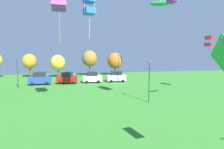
% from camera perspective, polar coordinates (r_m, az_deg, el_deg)
% --- Properties ---
extents(kite_flying_2, '(1.40, 1.40, 4.08)m').
position_cam_1_polar(kite_flying_2, '(33.39, 29.12, 9.49)').
color(kite_flying_2, red).
extents(kite_flying_5, '(4.07, 4.60, 3.18)m').
position_cam_1_polar(kite_flying_5, '(41.88, 15.47, 21.47)').
color(kite_flying_5, green).
extents(kite_flying_9, '(1.91, 1.95, 5.91)m').
position_cam_1_polar(kite_flying_9, '(27.09, -7.44, 21.44)').
color(kite_flying_9, blue).
extents(parked_car_leftmost, '(4.38, 2.33, 2.68)m').
position_cam_1_polar(parked_car_leftmost, '(38.92, -22.50, -1.20)').
color(parked_car_leftmost, '#234299').
rests_on(parked_car_leftmost, ground).
extents(parked_car_second_from_left, '(4.33, 2.41, 2.53)m').
position_cam_1_polar(parked_car_second_from_left, '(38.46, -14.49, -1.08)').
color(parked_car_second_from_left, maroon).
rests_on(parked_car_second_from_left, ground).
extents(parked_car_third_from_left, '(4.10, 2.16, 2.43)m').
position_cam_1_polar(parked_car_third_from_left, '(38.74, -6.44, -0.91)').
color(parked_car_third_from_left, silver).
rests_on(parked_car_third_from_left, ground).
extents(parked_car_rightmost_in_row, '(4.25, 2.11, 2.50)m').
position_cam_1_polar(parked_car_rightmost_in_row, '(39.56, 1.40, -0.66)').
color(parked_car_rightmost_in_row, silver).
rests_on(parked_car_rightmost_in_row, ground).
extents(light_post_0, '(0.36, 0.20, 6.10)m').
position_cam_1_polar(light_post_0, '(38.05, 2.23, 2.41)').
color(light_post_0, '#2D2D33').
rests_on(light_post_0, ground).
extents(light_post_1, '(0.36, 0.20, 5.72)m').
position_cam_1_polar(light_post_1, '(36.10, -28.50, 1.02)').
color(light_post_1, '#2D2D33').
rests_on(light_post_1, ground).
extents(light_post_2, '(0.36, 0.20, 5.49)m').
position_cam_1_polar(light_post_2, '(23.25, 12.06, -1.37)').
color(light_post_2, '#2D2D33').
rests_on(light_post_2, ground).
extents(treeline_tree_1, '(3.54, 3.54, 6.33)m').
position_cam_1_polar(treeline_tree_1, '(51.33, -25.34, 3.92)').
color(treeline_tree_1, brown).
rests_on(treeline_tree_1, ground).
extents(treeline_tree_2, '(3.83, 3.83, 6.08)m').
position_cam_1_polar(treeline_tree_2, '(49.23, -17.27, 3.71)').
color(treeline_tree_2, brown).
rests_on(treeline_tree_2, ground).
extents(treeline_tree_3, '(4.26, 4.26, 7.31)m').
position_cam_1_polar(treeline_tree_3, '(50.63, -7.34, 5.16)').
color(treeline_tree_3, brown).
rests_on(treeline_tree_3, ground).
extents(treeline_tree_4, '(4.33, 4.33, 6.69)m').
position_cam_1_polar(treeline_tree_4, '(51.48, 0.93, 4.52)').
color(treeline_tree_4, brown).
rests_on(treeline_tree_4, ground).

